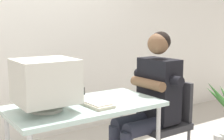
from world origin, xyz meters
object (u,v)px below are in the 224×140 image
object	(u,v)px
desk	(85,112)
desk_mug	(81,93)
keyboard	(91,102)
person_seated	(150,97)
office_chair	(164,118)
crt_monitor	(46,82)

from	to	relation	value
desk	desk_mug	xyz separation A→B (m)	(0.06, 0.19, 0.11)
keyboard	person_seated	bearing A→B (deg)	4.53
desk	office_chair	xyz separation A→B (m)	(0.90, 0.04, -0.22)
office_chair	desk_mug	size ratio (longest dim) A/B	8.96
person_seated	desk_mug	size ratio (longest dim) A/B	14.22
keyboard	desk_mug	size ratio (longest dim) A/B	4.91
person_seated	desk_mug	distance (m)	0.68
crt_monitor	person_seated	bearing A→B (deg)	1.89
crt_monitor	desk_mug	size ratio (longest dim) A/B	4.66
desk	office_chair	distance (m)	0.93
desk	crt_monitor	world-z (taller)	crt_monitor
desk	keyboard	distance (m)	0.09
office_chair	desk_mug	xyz separation A→B (m)	(-0.84, 0.15, 0.33)
office_chair	person_seated	xyz separation A→B (m)	(-0.19, 0.00, 0.23)
crt_monitor	person_seated	size ratio (longest dim) A/B	0.33
desk	keyboard	world-z (taller)	keyboard
keyboard	office_chair	bearing A→B (deg)	3.54
keyboard	person_seated	size ratio (longest dim) A/B	0.35
crt_monitor	keyboard	size ratio (longest dim) A/B	0.95
office_chair	crt_monitor	bearing A→B (deg)	-178.40
desk	desk_mug	distance (m)	0.23
desk_mug	office_chair	bearing A→B (deg)	-10.28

